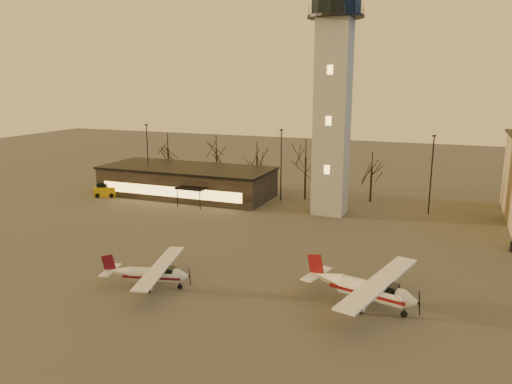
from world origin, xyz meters
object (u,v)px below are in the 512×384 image
(cessna_rear, at_px, (157,277))
(control_tower, at_px, (333,84))
(terminal, at_px, (187,181))
(cessna_front, at_px, (374,294))
(service_cart, at_px, (106,191))

(cessna_rear, bearing_deg, control_tower, 60.82)
(terminal, xyz_separation_m, cessna_rear, (14.29, -30.72, -1.22))
(cessna_front, distance_m, cessna_rear, 17.47)
(cessna_front, bearing_deg, cessna_rear, -156.95)
(terminal, relative_size, service_cart, 7.21)
(control_tower, bearing_deg, cessna_rear, -105.01)
(cessna_rear, height_order, service_cart, cessna_rear)
(cessna_front, bearing_deg, terminal, 152.63)
(control_tower, relative_size, service_cart, 9.25)
(terminal, relative_size, cessna_front, 2.10)
(control_tower, bearing_deg, terminal, 174.85)
(terminal, distance_m, cessna_rear, 33.90)
(terminal, height_order, cessna_front, terminal)
(cessna_front, bearing_deg, control_tower, 124.40)
(control_tower, height_order, cessna_rear, control_tower)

